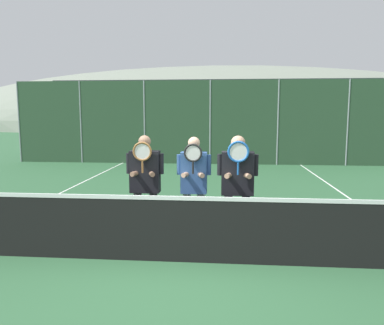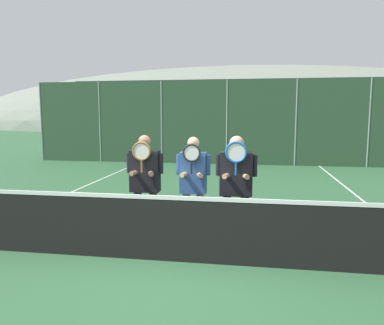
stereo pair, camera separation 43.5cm
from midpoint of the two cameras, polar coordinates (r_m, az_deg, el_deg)
ground_plane at (r=5.51m, az=-4.13°, el=-14.90°), size 120.00×120.00×0.00m
hill_distant at (r=63.51m, az=4.30°, el=5.56°), size 96.95×53.86×18.85m
clubhouse_building at (r=22.82m, az=2.70°, el=7.14°), size 17.41×5.50×3.89m
fence_back at (r=15.52m, az=1.99°, el=6.11°), size 16.59×0.06×3.45m
tennis_net at (r=5.34m, az=-4.18°, el=-10.00°), size 10.01×0.09×1.05m
court_line_left_sideline at (r=9.46m, az=-24.00°, el=-5.95°), size 0.05×16.00×0.01m
court_line_right_sideline at (r=8.78m, az=24.29°, el=-6.97°), size 0.05×16.00×0.01m
player_leftmost at (r=6.05m, az=-9.21°, el=-2.71°), size 0.60×0.34×1.75m
player_center_left at (r=5.98m, az=-1.79°, el=-3.01°), size 0.55×0.34×1.73m
player_center_right at (r=5.79m, az=4.81°, el=-2.81°), size 0.63×0.34×1.76m
car_far_left at (r=18.90m, az=-12.69°, el=3.66°), size 4.43×1.96×1.75m
car_left_of_center at (r=18.29m, az=2.41°, el=3.88°), size 4.01×1.93×1.89m
car_center at (r=18.60m, az=17.63°, el=3.60°), size 4.39×2.06×1.88m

